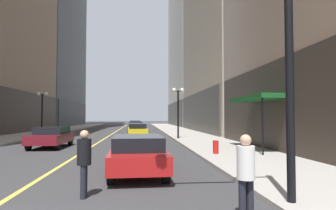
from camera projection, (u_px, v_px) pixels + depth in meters
The scene contains 17 objects.
ground_plane at pixel (115, 132), 37.75m from camera, with size 200.00×200.00×0.00m, color #38383A.
sidewalk_left at pixel (48, 132), 36.98m from camera, with size 4.50×78.00×0.15m, color #ADA8A0.
sidewalk_right at pixel (179, 131), 38.53m from camera, with size 4.50×78.00×0.15m, color #ADA8A0.
lane_centre_stripe at pixel (115, 132), 37.75m from camera, with size 0.16×70.00×0.01m, color #E5D64C.
storefront_awning_right at pixel (257, 99), 16.61m from camera, with size 1.60×5.02×3.12m.
car_red at pixel (138, 153), 10.28m from camera, with size 2.00×4.70×1.32m.
car_maroon at pixel (52, 136), 18.98m from camera, with size 1.95×4.38×1.32m.
car_yellow at pixel (137, 130), 28.38m from camera, with size 1.94×4.81×1.32m.
car_green at pixel (136, 127), 35.05m from camera, with size 1.97×4.07×1.32m.
car_navy at pixel (135, 125), 44.77m from camera, with size 2.03×4.72×1.32m.
car_white at pixel (135, 124), 51.56m from camera, with size 1.99×4.18×1.32m.
pedestrian_in_white_shirt at pixel (246, 171), 5.59m from camera, with size 0.39×0.39×1.64m.
pedestrian_in_black_coat at pixel (84, 158), 7.23m from camera, with size 0.34×0.34×1.65m.
traffic_light_near_right at pixel (242, 34), 6.37m from camera, with size 3.43×0.35×5.65m.
street_lamp_left_far at pixel (42, 104), 29.10m from camera, with size 1.06×0.36×4.43m.
street_lamp_right_mid at pixel (178, 102), 25.29m from camera, with size 1.06×0.36×4.43m.
fire_hydrant_right at pixel (216, 149), 14.65m from camera, with size 0.28×0.28×0.80m, color red.
Camera 1 is at (3.16, -3.33, 1.97)m, focal length 31.75 mm.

